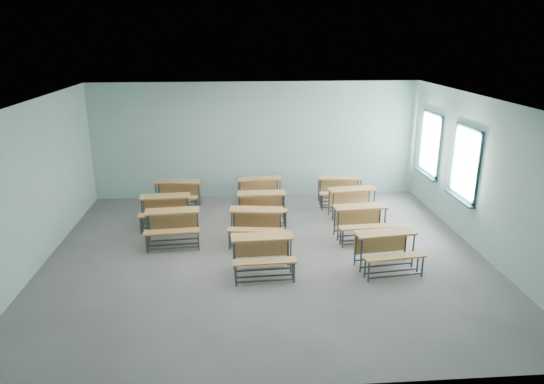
{
  "coord_description": "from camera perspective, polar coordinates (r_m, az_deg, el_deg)",
  "views": [
    {
      "loc": [
        -0.58,
        -9.19,
        4.4
      ],
      "look_at": [
        0.22,
        1.2,
        1.0
      ],
      "focal_mm": 32.0,
      "sensor_mm": 36.0,
      "label": 1
    }
  ],
  "objects": [
    {
      "name": "room",
      "position": [
        9.66,
        -0.26,
        1.22
      ],
      "size": [
        9.04,
        8.04,
        3.24
      ],
      "color": "slate",
      "rests_on": "ground"
    },
    {
      "name": "desk_unit_r0c1",
      "position": [
        9.29,
        -1.12,
        -6.8
      ],
      "size": [
        1.21,
        0.85,
        0.73
      ],
      "rotation": [
        0.0,
        0.0,
        0.05
      ],
      "color": "#B57B41",
      "rests_on": "ground"
    },
    {
      "name": "desk_unit_r0c2",
      "position": [
        9.72,
        13.35,
        -6.14
      ],
      "size": [
        1.26,
        0.93,
        0.73
      ],
      "rotation": [
        0.0,
        0.0,
        0.12
      ],
      "color": "#B57B41",
      "rests_on": "ground"
    },
    {
      "name": "desk_unit_r1c0",
      "position": [
        10.81,
        -11.61,
        -3.49
      ],
      "size": [
        1.23,
        0.88,
        0.73
      ],
      "rotation": [
        0.0,
        0.0,
        0.08
      ],
      "color": "#B57B41",
      "rests_on": "ground"
    },
    {
      "name": "desk_unit_r1c1",
      "position": [
        10.67,
        -1.88,
        -3.41
      ],
      "size": [
        1.27,
        0.94,
        0.73
      ],
      "rotation": [
        0.0,
        0.0,
        -0.13
      ],
      "color": "#B57B41",
      "rests_on": "ground"
    },
    {
      "name": "desk_unit_r1c2",
      "position": [
        11.02,
        10.45,
        -3.0
      ],
      "size": [
        1.22,
        0.86,
        0.73
      ],
      "rotation": [
        0.0,
        0.0,
        0.06
      ],
      "color": "#B57B41",
      "rests_on": "ground"
    },
    {
      "name": "desk_unit_r2c0",
      "position": [
        11.81,
        -12.44,
        -1.67
      ],
      "size": [
        1.22,
        0.85,
        0.73
      ],
      "rotation": [
        0.0,
        0.0,
        0.05
      ],
      "color": "#B57B41",
      "rests_on": "ground"
    },
    {
      "name": "desk_unit_r2c1",
      "position": [
        11.76,
        -1.22,
        -1.33
      ],
      "size": [
        1.18,
        0.79,
        0.73
      ],
      "rotation": [
        0.0,
        0.0,
        0.0
      ],
      "color": "#B57B41",
      "rests_on": "ground"
    },
    {
      "name": "desk_unit_r2c2",
      "position": [
        12.24,
        9.54,
        -0.79
      ],
      "size": [
        1.27,
        0.93,
        0.73
      ],
      "rotation": [
        0.0,
        0.0,
        0.13
      ],
      "color": "#B57B41",
      "rests_on": "ground"
    },
    {
      "name": "desk_unit_r3c0",
      "position": [
        12.93,
        -11.12,
        0.14
      ],
      "size": [
        1.23,
        0.87,
        0.73
      ],
      "rotation": [
        0.0,
        0.0,
        -0.08
      ],
      "color": "#B57B41",
      "rests_on": "ground"
    },
    {
      "name": "desk_unit_r3c1",
      "position": [
        12.96,
        -1.43,
        0.52
      ],
      "size": [
        1.26,
        0.92,
        0.73
      ],
      "rotation": [
        0.0,
        0.0,
        0.11
      ],
      "color": "#B57B41",
      "rests_on": "ground"
    },
    {
      "name": "desk_unit_r3c2",
      "position": [
        13.15,
        8.02,
        0.61
      ],
      "size": [
        1.21,
        0.84,
        0.73
      ],
      "rotation": [
        0.0,
        0.0,
        -0.04
      ],
      "color": "#B57B41",
      "rests_on": "ground"
    }
  ]
}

